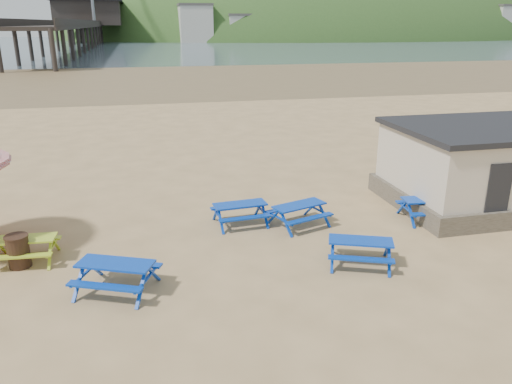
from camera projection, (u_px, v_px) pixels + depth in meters
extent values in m
plane|color=tan|center=(229.00, 237.00, 16.74)|extent=(400.00, 400.00, 0.00)
plane|color=olive|center=(157.00, 76.00, 67.46)|extent=(400.00, 400.00, 0.00)
plane|color=#485A67|center=(143.00, 44.00, 173.51)|extent=(400.00, 400.00, 0.00)
cube|color=#092196|center=(240.00, 204.00, 17.57)|extent=(1.91, 0.88, 0.05)
cube|color=#092196|center=(235.00, 206.00, 18.22)|extent=(1.87, 0.41, 0.05)
cube|color=#092196|center=(245.00, 218.00, 17.11)|extent=(1.87, 0.41, 0.05)
cube|color=#092196|center=(299.00, 205.00, 17.46)|extent=(2.02, 1.30, 0.05)
cube|color=#092196|center=(289.00, 208.00, 18.06)|extent=(1.87, 0.85, 0.05)
cube|color=#092196|center=(310.00, 219.00, 17.04)|extent=(1.87, 0.85, 0.05)
cube|color=#092196|center=(115.00, 264.00, 13.11)|extent=(2.14, 1.52, 0.06)
cube|color=#092196|center=(127.00, 263.00, 13.83)|extent=(1.94, 1.06, 0.06)
cube|color=#092196|center=(104.00, 287.00, 12.59)|extent=(1.94, 1.06, 0.06)
cube|color=#092196|center=(361.00, 241.00, 14.62)|extent=(2.00, 1.37, 0.05)
cube|color=#092196|center=(359.00, 241.00, 15.29)|extent=(1.82, 0.93, 0.05)
cube|color=#092196|center=(361.00, 259.00, 14.13)|extent=(1.82, 0.93, 0.05)
cube|color=#092196|center=(430.00, 199.00, 17.97)|extent=(2.01, 0.95, 0.05)
cube|color=#092196|center=(421.00, 201.00, 18.67)|extent=(1.96, 0.47, 0.05)
cube|color=#092196|center=(437.00, 214.00, 17.46)|extent=(1.96, 0.47, 0.05)
cube|color=#A0CF18|center=(23.00, 239.00, 14.79)|extent=(1.87, 0.84, 0.05)
cube|color=#A0CF18|center=(30.00, 239.00, 15.45)|extent=(1.83, 0.39, 0.05)
cube|color=#A0CF18|center=(19.00, 257.00, 14.31)|extent=(1.83, 0.39, 0.05)
cylinder|color=#351E14|center=(18.00, 252.00, 14.56)|extent=(0.63, 0.63, 0.96)
cylinder|color=#351E14|center=(16.00, 236.00, 14.40)|extent=(0.67, 0.67, 0.04)
cube|color=#665B4C|center=(484.00, 195.00, 19.80)|extent=(7.40, 5.40, 0.70)
cube|color=beige|center=(490.00, 158.00, 19.32)|extent=(7.00, 5.00, 2.30)
cube|color=black|center=(495.00, 127.00, 18.94)|extent=(7.30, 5.30, 0.20)
cube|color=black|center=(498.00, 192.00, 16.82)|extent=(0.90, 0.06, 2.00)
cube|color=black|center=(88.00, 25.00, 172.32)|extent=(9.00, 220.00, 0.60)
cube|color=black|center=(89.00, 14.00, 181.18)|extent=(22.00, 30.00, 8.00)
cube|color=black|center=(88.00, 1.00, 179.80)|extent=(24.00, 32.00, 0.60)
ellipsoid|color=#2D4C1E|center=(324.00, 58.00, 251.38)|extent=(264.00, 144.00, 108.00)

